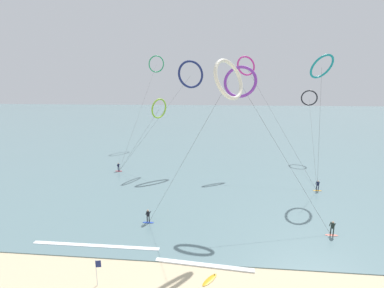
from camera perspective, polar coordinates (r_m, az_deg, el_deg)
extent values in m
cube|color=slate|center=(122.83, 3.68, 4.85)|extent=(400.00, 200.00, 0.08)
ellipsoid|color=red|center=(53.44, -15.41, -5.60)|extent=(1.40, 0.40, 0.06)
cylinder|color=#191E38|center=(53.21, -15.35, -5.19)|extent=(0.12, 0.12, 0.80)
cylinder|color=#191E38|center=(53.42, -15.53, -5.13)|extent=(0.12, 0.12, 0.80)
cube|color=#191E38|center=(53.11, -15.48, -4.43)|extent=(0.38, 0.34, 0.62)
sphere|color=tan|center=(52.99, -15.51, -4.00)|extent=(0.22, 0.22, 0.22)
cylinder|color=#191E38|center=(53.03, -15.30, -4.39)|extent=(0.35, 0.47, 0.39)
cylinder|color=#191E38|center=(53.38, -15.58, -4.30)|extent=(0.35, 0.47, 0.39)
ellipsoid|color=#EA7260|center=(34.68, 27.68, -16.87)|extent=(1.40, 0.40, 0.06)
cylinder|color=#1E2823|center=(34.44, 27.98, -16.29)|extent=(0.12, 0.12, 0.80)
cylinder|color=#1E2823|center=(34.52, 27.53, -16.18)|extent=(0.12, 0.12, 0.80)
cube|color=#1E2823|center=(34.16, 27.88, -15.18)|extent=(0.37, 0.36, 0.62)
sphere|color=tan|center=(33.98, 27.95, -14.55)|extent=(0.22, 0.22, 0.22)
cylinder|color=#1E2823|center=(34.18, 28.17, -15.11)|extent=(0.41, 0.43, 0.39)
cylinder|color=#1E2823|center=(34.30, 27.46, -14.93)|extent=(0.41, 0.43, 0.39)
ellipsoid|color=orange|center=(46.78, 25.20, -8.99)|extent=(1.40, 0.40, 0.06)
cylinder|color=#191E38|center=(46.61, 25.42, -8.52)|extent=(0.12, 0.12, 0.80)
cylinder|color=#191E38|center=(46.65, 25.08, -8.47)|extent=(0.12, 0.12, 0.80)
cube|color=#191E38|center=(46.40, 25.33, -7.68)|extent=(0.38, 0.33, 0.62)
sphere|color=tan|center=(46.26, 25.38, -7.19)|extent=(0.22, 0.22, 0.22)
cylinder|color=#191E38|center=(46.46, 25.55, -7.61)|extent=(0.33, 0.48, 0.39)
cylinder|color=#191E38|center=(46.52, 25.02, -7.53)|extent=(0.33, 0.48, 0.39)
ellipsoid|color=#2647B7|center=(33.87, -9.33, -16.22)|extent=(1.40, 0.40, 0.06)
cylinder|color=black|center=(33.60, -9.15, -15.64)|extent=(0.12, 0.12, 0.80)
cylinder|color=black|center=(33.74, -9.56, -15.52)|extent=(0.12, 0.12, 0.80)
cube|color=black|center=(33.34, -9.40, -14.50)|extent=(0.37, 0.30, 0.62)
sphere|color=tan|center=(33.16, -9.43, -13.85)|extent=(0.22, 0.22, 0.22)
cylinder|color=black|center=(33.31, -9.03, -14.42)|extent=(0.27, 0.50, 0.39)
cylinder|color=black|center=(33.54, -9.66, -14.24)|extent=(0.27, 0.50, 0.39)
torus|color=#CC288E|center=(55.55, 11.48, 16.08)|extent=(4.18, 2.95, 3.92)
cylinder|color=#3F3F3F|center=(49.62, 17.83, 4.52)|extent=(10.44, 14.28, 19.86)
torus|color=black|center=(65.76, 23.77, 9.01)|extent=(3.59, 2.33, 3.52)
cylinder|color=#3F3F3F|center=(55.61, 24.35, 1.41)|extent=(4.56, 21.55, 13.36)
torus|color=teal|center=(47.74, 26.02, 14.67)|extent=(4.84, 4.18, 3.70)
cylinder|color=#3F3F3F|center=(46.27, 25.59, 2.80)|extent=(0.25, 3.96, 18.96)
torus|color=#8CC62D|center=(51.52, -7.06, 7.54)|extent=(2.82, 3.74, 3.88)
cylinder|color=#3F3F3F|center=(52.03, -11.32, 0.71)|extent=(7.66, 2.76, 11.79)
torus|color=#199351|center=(76.97, -7.62, 16.59)|extent=(4.34, 3.63, 4.54)
cylinder|color=#3F3F3F|center=(63.90, -10.88, 7.43)|extent=(1.84, 27.50, 21.82)
torus|color=silver|center=(29.82, 7.86, 13.52)|extent=(4.50, 4.92, 4.53)
cylinder|color=#3F3F3F|center=(30.48, -1.23, -2.63)|extent=(9.20, 1.14, 16.68)
torus|color=purple|center=(34.95, 10.27, 12.99)|extent=(4.49, 2.60, 4.11)
cylinder|color=#3F3F3F|center=(33.29, 18.84, -2.15)|extent=(10.07, 7.03, 16.54)
torus|color=navy|center=(54.20, -0.26, 14.69)|extent=(5.28, 3.72, 5.47)
cylinder|color=#3F3F3F|center=(52.54, -7.88, 4.48)|extent=(13.39, 6.51, 18.17)
ellipsoid|color=orange|center=(25.57, 3.79, -26.98)|extent=(1.51, 1.86, 0.08)
cone|color=black|center=(25.96, 4.81, -26.03)|extent=(0.14, 0.14, 0.12)
cylinder|color=silver|center=(25.60, -19.76, -24.48)|extent=(0.06, 0.06, 2.38)
cube|color=navy|center=(25.03, -19.41, -23.03)|extent=(0.44, 0.12, 0.60)
cube|color=white|center=(27.03, 2.55, -24.43)|extent=(9.18, 1.26, 0.12)
cube|color=white|center=(31.09, -19.95, -19.80)|extent=(13.41, 0.55, 0.12)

